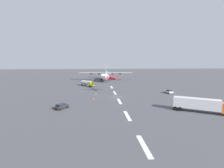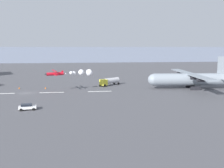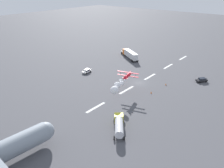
{
  "view_description": "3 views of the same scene",
  "coord_description": "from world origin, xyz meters",
  "px_view_note": "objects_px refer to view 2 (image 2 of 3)",
  "views": [
    {
      "loc": [
        -66.47,
        7.51,
        13.82
      ],
      "look_at": [
        9.07,
        1.07,
        3.66
      ],
      "focal_mm": 28.44,
      "sensor_mm": 36.0,
      "label": 1
    },
    {
      "loc": [
        17.85,
        -81.96,
        14.85
      ],
      "look_at": [
        28.07,
        0.0,
        2.47
      ],
      "focal_mm": 39.44,
      "sensor_mm": 36.0,
      "label": 2
    },
    {
      "loc": [
        68.02,
        42.43,
        34.98
      ],
      "look_at": [
        13.0,
        -2.45,
        3.35
      ],
      "focal_mm": 37.18,
      "sensor_mm": 36.0,
      "label": 3
    }
  ],
  "objects_px": {
    "stunt_biplane_red": "(77,73)",
    "fuel_tanker_truck": "(110,81)",
    "followme_car_yellow": "(27,107)",
    "traffic_cone_far": "(45,88)",
    "cargo_transport_plane": "(187,79)",
    "traffic_cone_near": "(19,88)"
  },
  "relations": [
    {
      "from": "followme_car_yellow",
      "to": "stunt_biplane_red",
      "type": "bearing_deg",
      "value": 66.06
    },
    {
      "from": "stunt_biplane_red",
      "to": "followme_car_yellow",
      "type": "relative_size",
      "value": 3.8
    },
    {
      "from": "cargo_transport_plane",
      "to": "stunt_biplane_red",
      "type": "height_order",
      "value": "cargo_transport_plane"
    },
    {
      "from": "followme_car_yellow",
      "to": "traffic_cone_near",
      "type": "bearing_deg",
      "value": 106.55
    },
    {
      "from": "cargo_transport_plane",
      "to": "followme_car_yellow",
      "type": "relative_size",
      "value": 8.72
    },
    {
      "from": "stunt_biplane_red",
      "to": "fuel_tanker_truck",
      "type": "relative_size",
      "value": 1.89
    },
    {
      "from": "stunt_biplane_red",
      "to": "traffic_cone_far",
      "type": "distance_m",
      "value": 13.73
    },
    {
      "from": "stunt_biplane_red",
      "to": "traffic_cone_far",
      "type": "height_order",
      "value": "stunt_biplane_red"
    },
    {
      "from": "cargo_transport_plane",
      "to": "traffic_cone_near",
      "type": "relative_size",
      "value": 49.27
    },
    {
      "from": "stunt_biplane_red",
      "to": "traffic_cone_near",
      "type": "relative_size",
      "value": 21.5
    },
    {
      "from": "fuel_tanker_truck",
      "to": "followme_car_yellow",
      "type": "xyz_separation_m",
      "value": [
        -23.84,
        -35.27,
        -0.93
      ]
    },
    {
      "from": "stunt_biplane_red",
      "to": "fuel_tanker_truck",
      "type": "xyz_separation_m",
      "value": [
        12.33,
        9.36,
        -4.35
      ]
    },
    {
      "from": "stunt_biplane_red",
      "to": "traffic_cone_near",
      "type": "height_order",
      "value": "stunt_biplane_red"
    },
    {
      "from": "cargo_transport_plane",
      "to": "traffic_cone_far",
      "type": "distance_m",
      "value": 51.05
    },
    {
      "from": "fuel_tanker_truck",
      "to": "stunt_biplane_red",
      "type": "bearing_deg",
      "value": -142.82
    },
    {
      "from": "cargo_transport_plane",
      "to": "traffic_cone_far",
      "type": "relative_size",
      "value": 49.27
    },
    {
      "from": "cargo_transport_plane",
      "to": "stunt_biplane_red",
      "type": "xyz_separation_m",
      "value": [
        -39.01,
        1.67,
        2.53
      ]
    },
    {
      "from": "traffic_cone_near",
      "to": "traffic_cone_far",
      "type": "xyz_separation_m",
      "value": [
        9.31,
        -0.72,
        0.0
      ]
    },
    {
      "from": "followme_car_yellow",
      "to": "traffic_cone_far",
      "type": "xyz_separation_m",
      "value": [
        -0.03,
        30.69,
        -0.44
      ]
    },
    {
      "from": "traffic_cone_far",
      "to": "traffic_cone_near",
      "type": "bearing_deg",
      "value": 175.6
    },
    {
      "from": "stunt_biplane_red",
      "to": "traffic_cone_near",
      "type": "xyz_separation_m",
      "value": [
        -20.84,
        5.49,
        -5.72
      ]
    },
    {
      "from": "cargo_transport_plane",
      "to": "fuel_tanker_truck",
      "type": "relative_size",
      "value": 4.33
    }
  ]
}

